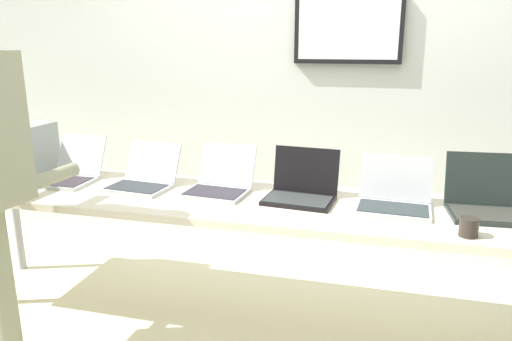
# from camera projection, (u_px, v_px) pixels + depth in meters

# --- Properties ---
(ground) EXTENTS (8.00, 8.00, 0.04)m
(ground) POSITION_uv_depth(u_px,v_px,m) (255.00, 326.00, 2.73)
(ground) COLOR beige
(back_wall) EXTENTS (8.00, 0.11, 2.66)m
(back_wall) POSITION_uv_depth(u_px,v_px,m) (296.00, 72.00, 3.44)
(back_wall) COLOR silver
(back_wall) RESTS_ON ground
(workbench) EXTENTS (3.71, 0.70, 0.74)m
(workbench) POSITION_uv_depth(u_px,v_px,m) (255.00, 207.00, 2.55)
(workbench) COLOR beige
(workbench) RESTS_ON ground
(equipment_box) EXTENTS (0.41, 0.31, 0.31)m
(equipment_box) POSITION_uv_depth(u_px,v_px,m) (17.00, 148.00, 3.04)
(equipment_box) COLOR gray
(equipment_box) RESTS_ON workbench
(laptop_station_0) EXTENTS (0.30, 0.38, 0.25)m
(laptop_station_0) POSITION_uv_depth(u_px,v_px,m) (71.00, 171.00, 2.87)
(laptop_station_0) COLOR #AFB4B9
(laptop_station_0) RESTS_ON workbench
(laptop_station_1) EXTENTS (0.37, 0.37, 0.23)m
(laptop_station_1) POSITION_uv_depth(u_px,v_px,m) (144.00, 178.00, 2.75)
(laptop_station_1) COLOR #ACAEB3
(laptop_station_1) RESTS_ON workbench
(laptop_station_2) EXTENTS (0.36, 0.37, 0.24)m
(laptop_station_2) POSITION_uv_depth(u_px,v_px,m) (220.00, 182.00, 2.66)
(laptop_station_2) COLOR #ACADB6
(laptop_station_2) RESTS_ON workbench
(laptop_station_3) EXTENTS (0.38, 0.32, 0.26)m
(laptop_station_3) POSITION_uv_depth(u_px,v_px,m) (302.00, 188.00, 2.53)
(laptop_station_3) COLOR black
(laptop_station_3) RESTS_ON workbench
(laptop_station_4) EXTENTS (0.37, 0.33, 0.25)m
(laptop_station_4) POSITION_uv_depth(u_px,v_px,m) (394.00, 197.00, 2.40)
(laptop_station_4) COLOR #ADAFB4
(laptop_station_4) RESTS_ON workbench
(laptop_station_5) EXTENTS (0.37, 0.35, 0.27)m
(laptop_station_5) POSITION_uv_depth(u_px,v_px,m) (486.00, 201.00, 2.32)
(laptop_station_5) COLOR black
(laptop_station_5) RESTS_ON workbench
(coffee_mug) EXTENTS (0.08, 0.08, 0.08)m
(coffee_mug) POSITION_uv_depth(u_px,v_px,m) (469.00, 227.00, 2.05)
(coffee_mug) COLOR #2C2621
(coffee_mug) RESTS_ON workbench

